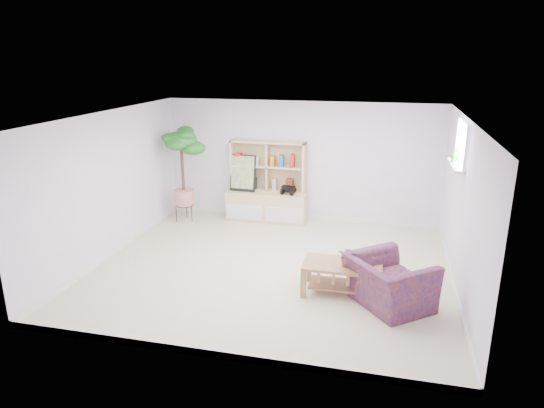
% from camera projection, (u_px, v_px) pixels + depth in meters
% --- Properties ---
extents(floor, '(5.50, 5.00, 0.01)m').
position_uv_depth(floor, '(272.00, 268.00, 7.73)').
color(floor, beige).
rests_on(floor, ground).
extents(ceiling, '(5.50, 5.00, 0.01)m').
position_uv_depth(ceiling, '(272.00, 116.00, 7.02)').
color(ceiling, silver).
rests_on(ceiling, walls).
extents(walls, '(5.51, 5.01, 2.40)m').
position_uv_depth(walls, '(272.00, 196.00, 7.38)').
color(walls, white).
rests_on(walls, floor).
extents(baseboard, '(5.50, 5.00, 0.10)m').
position_uv_depth(baseboard, '(272.00, 265.00, 7.72)').
color(baseboard, white).
rests_on(baseboard, floor).
extents(window, '(0.10, 0.98, 0.68)m').
position_uv_depth(window, '(462.00, 144.00, 7.09)').
color(window, '#B2C6EB').
rests_on(window, walls).
extents(window_sill, '(0.14, 1.00, 0.04)m').
position_uv_depth(window_sill, '(456.00, 165.00, 7.20)').
color(window_sill, white).
rests_on(window_sill, walls).
extents(storage_unit, '(1.61, 0.55, 1.61)m').
position_uv_depth(storage_unit, '(267.00, 182.00, 9.72)').
color(storage_unit, tan).
rests_on(storage_unit, floor).
extents(poster, '(0.54, 0.15, 0.74)m').
position_uv_depth(poster, '(243.00, 173.00, 9.73)').
color(poster, yellow).
rests_on(poster, storage_unit).
extents(toy_truck, '(0.38, 0.28, 0.19)m').
position_uv_depth(toy_truck, '(288.00, 189.00, 9.59)').
color(toy_truck, black).
rests_on(toy_truck, storage_unit).
extents(coffee_table, '(1.10, 0.60, 0.45)m').
position_uv_depth(coffee_table, '(342.00, 278.00, 6.86)').
color(coffee_table, '#9A673A').
rests_on(coffee_table, floor).
extents(table_plant, '(0.30, 0.28, 0.29)m').
position_uv_depth(table_plant, '(348.00, 256.00, 6.68)').
color(table_plant, '#155210').
rests_on(table_plant, coffee_table).
extents(floor_tree, '(0.89, 0.89, 1.91)m').
position_uv_depth(floor_tree, '(183.00, 175.00, 9.64)').
color(floor_tree, '#1D601F').
rests_on(floor_tree, floor).
extents(armchair, '(1.36, 1.38, 0.77)m').
position_uv_depth(armchair, '(389.00, 279.00, 6.47)').
color(armchair, navy).
rests_on(armchair, floor).
extents(sill_plant, '(0.16, 0.14, 0.25)m').
position_uv_depth(sill_plant, '(455.00, 153.00, 7.31)').
color(sill_plant, '#1D601F').
rests_on(sill_plant, window_sill).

